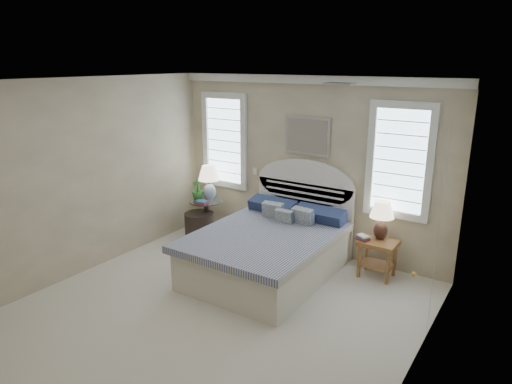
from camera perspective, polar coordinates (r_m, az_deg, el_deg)
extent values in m
cube|color=#BCB3A1|center=(5.58, -6.31, -15.41)|extent=(4.50, 5.00, 0.01)
cube|color=white|center=(4.76, -7.33, 13.51)|extent=(4.50, 5.00, 0.01)
cube|color=gray|center=(7.03, 6.42, 3.24)|extent=(4.50, 0.02, 2.70)
cube|color=gray|center=(6.63, -21.86, 1.38)|extent=(0.02, 5.00, 2.70)
cube|color=gray|center=(4.03, 18.83, -7.54)|extent=(0.02, 5.00, 2.70)
cube|color=silver|center=(6.82, 6.61, 13.79)|extent=(4.50, 0.08, 0.12)
cube|color=#B2B2B2|center=(4.81, 10.48, 13.17)|extent=(0.30, 0.20, 0.02)
cube|color=silver|center=(7.53, -0.13, 2.64)|extent=(0.08, 0.01, 0.12)
cube|color=#C5E2FA|center=(7.77, -3.87, 6.42)|extent=(0.90, 0.06, 1.60)
cube|color=#C5E2FA|center=(6.46, 17.54, 3.71)|extent=(0.90, 0.06, 1.60)
cube|color=silver|center=(6.90, 6.39, 6.98)|extent=(0.74, 0.04, 0.58)
cube|color=silver|center=(5.18, 21.95, -4.32)|extent=(0.02, 1.80, 2.40)
cube|color=beige|center=(6.40, 1.27, -8.16)|extent=(1.60, 2.10, 0.55)
cube|color=navy|center=(6.24, 1.05, -5.68)|extent=(1.72, 2.15, 0.10)
cube|color=white|center=(7.20, 6.00, -3.07)|extent=(1.62, 0.08, 1.10)
cube|color=navy|center=(7.09, 2.13, -1.75)|extent=(0.75, 0.31, 0.23)
cube|color=navy|center=(6.73, 7.96, -2.89)|extent=(0.75, 0.31, 0.23)
cube|color=navy|center=(6.84, 2.20, -2.62)|extent=(0.33, 0.20, 0.34)
cube|color=navy|center=(6.61, 5.91, -3.37)|extent=(0.33, 0.20, 0.34)
cube|color=navy|center=(6.64, 3.60, -3.39)|extent=(0.28, 0.14, 0.29)
cylinder|color=black|center=(7.93, -6.11, -5.34)|extent=(0.32, 0.32, 0.03)
cylinder|color=black|center=(7.83, -6.18, -3.40)|extent=(0.08, 0.08, 0.60)
cylinder|color=silver|center=(7.73, -6.25, -1.16)|extent=(0.56, 0.56, 0.02)
cube|color=#945A30|center=(6.50, 15.05, -6.18)|extent=(0.50, 0.40, 0.06)
cube|color=#945A30|center=(6.63, 14.84, -8.75)|extent=(0.44, 0.34, 0.03)
cube|color=#945A30|center=(6.53, 12.77, -8.44)|extent=(0.04, 0.04, 0.47)
cube|color=#945A30|center=(6.79, 13.69, -7.52)|extent=(0.04, 0.04, 0.47)
cube|color=#945A30|center=(6.42, 16.14, -9.14)|extent=(0.04, 0.04, 0.47)
cube|color=#945A30|center=(6.68, 16.93, -8.17)|extent=(0.04, 0.04, 0.47)
cylinder|color=black|center=(7.76, -7.07, -4.23)|extent=(0.63, 0.63, 0.45)
cylinder|color=silver|center=(7.79, -5.80, -0.82)|extent=(0.15, 0.15, 0.03)
ellipsoid|color=silver|center=(7.76, -5.83, 0.01)|extent=(0.27, 0.27, 0.28)
cylinder|color=gold|center=(7.71, -5.86, 1.23)|extent=(0.04, 0.04, 0.10)
cylinder|color=black|center=(6.58, 15.24, -5.50)|extent=(0.14, 0.14, 0.03)
ellipsoid|color=black|center=(6.55, 15.31, -4.64)|extent=(0.25, 0.25, 0.25)
cylinder|color=gold|center=(6.49, 15.41, -3.35)|extent=(0.03, 0.03, 0.09)
imported|color=#38742E|center=(7.76, -7.32, 0.33)|extent=(0.24, 0.24, 0.36)
cube|color=maroon|center=(7.57, -6.82, -1.39)|extent=(0.22, 0.17, 0.03)
cube|color=#2A547F|center=(7.56, -6.82, -1.19)|extent=(0.21, 0.16, 0.03)
cube|color=maroon|center=(6.47, 13.21, -5.75)|extent=(0.20, 0.18, 0.02)
cube|color=#2A547F|center=(6.46, 13.22, -5.56)|extent=(0.19, 0.17, 0.02)
cube|color=beige|center=(6.46, 13.23, -5.36)|extent=(0.18, 0.16, 0.02)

